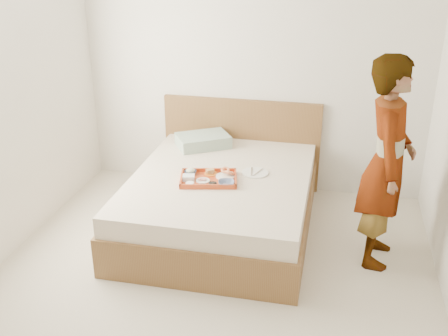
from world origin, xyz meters
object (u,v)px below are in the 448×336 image
tray (209,178)px  person (387,163)px  bed (221,202)px  dinner_plate (255,173)px

tray → person: bearing=-14.8°
bed → dinner_plate: 0.41m
person → tray: bearing=92.4°
dinner_plate → bed: bearing=-159.0°
bed → dinner_plate: size_ratio=8.37×
bed → tray: size_ratio=4.11×
dinner_plate → person: 1.17m
bed → tray: tray is taller
tray → dinner_plate: size_ratio=2.03×
bed → tray: (-0.08, -0.13, 0.29)m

